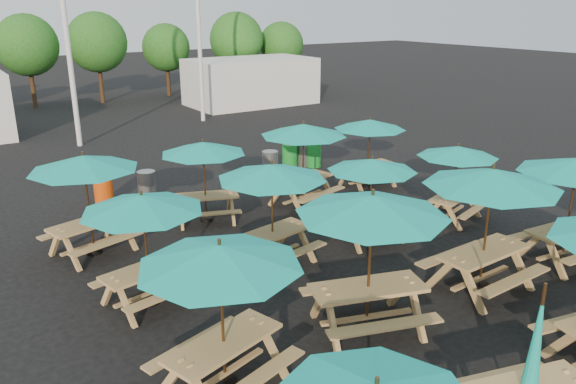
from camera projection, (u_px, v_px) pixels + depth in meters
ground at (324, 254)px, 13.03m from camera, size 120.00×120.00×0.00m
picnic_unit_1 at (220, 262)px, 7.86m from camera, size 2.98×2.98×2.36m
picnic_unit_2 at (143, 208)px, 10.27m from camera, size 2.67×2.67×2.24m
picnic_unit_3 at (84, 167)px, 12.42m from camera, size 2.99×2.99×2.37m
picnic_unit_4 at (531, 376)px, 7.27m from camera, size 2.12×1.96×2.27m
picnic_unit_5 at (372, 211)px, 9.30m from camera, size 3.27×3.27×2.56m
picnic_unit_6 at (272, 176)px, 11.90m from camera, size 2.76×2.76×2.33m
picnic_unit_7 at (203, 151)px, 14.43m from camera, size 2.85×2.85×2.18m
picnic_unit_9 at (492, 183)px, 10.72m from camera, size 2.71×2.71×2.57m
picnic_unit_10 at (372, 169)px, 13.20m from camera, size 2.32×2.32×2.09m
picnic_unit_11 at (303, 134)px, 15.62m from camera, size 2.94×2.94×2.38m
picnic_unit_14 at (458, 155)px, 14.57m from camera, size 2.59×2.59×2.05m
picnic_unit_15 at (370, 127)px, 17.30m from camera, size 2.24×2.24×2.17m
waste_bin_0 at (104, 191)px, 16.09m from camera, size 0.54×0.54×0.86m
waste_bin_1 at (147, 185)px, 16.57m from camera, size 0.54×0.54×0.86m
waste_bin_2 at (270, 164)px, 18.83m from camera, size 0.54×0.54×0.86m
waste_bin_3 at (290, 156)px, 19.80m from camera, size 0.54×0.54×0.86m
waste_bin_4 at (304, 154)px, 20.07m from camera, size 0.54×0.54×0.86m
waste_bin_5 at (314, 155)px, 19.95m from camera, size 0.54×0.54×0.86m
event_tent_1 at (251, 81)px, 32.36m from camera, size 7.00×4.00×2.60m
tree_3 at (27, 45)px, 30.59m from camera, size 3.36×3.36×5.09m
tree_4 at (97, 42)px, 32.12m from camera, size 3.41×3.41×5.17m
tree_5 at (166, 48)px, 34.87m from camera, size 2.94×2.94×4.45m
tree_6 at (236, 39)px, 35.42m from camera, size 3.38×3.38×5.13m
tree_7 at (281, 44)px, 37.35m from camera, size 2.95×2.95×4.48m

